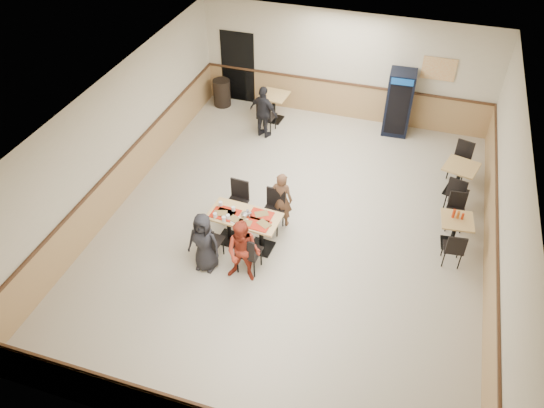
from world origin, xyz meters
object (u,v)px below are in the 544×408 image
(diner_man_opposite, at_px, (281,199))
(lone_diner, at_px, (264,112))
(trash_bin, at_px, (222,93))
(main_table, at_px, (245,225))
(side_table_far, at_px, (459,175))
(diner_woman_right, at_px, (243,252))
(diner_woman_left, at_px, (204,242))
(back_table, at_px, (274,103))
(pepsi_cooler, at_px, (399,103))
(side_table_near, at_px, (455,228))

(diner_man_opposite, bearing_deg, lone_diner, -65.40)
(diner_man_opposite, distance_m, trash_bin, 5.50)
(main_table, bearing_deg, side_table_far, 40.90)
(diner_man_opposite, bearing_deg, diner_woman_right, 83.18)
(diner_woman_left, distance_m, lone_diner, 4.97)
(diner_woman_left, bearing_deg, back_table, 94.11)
(diner_man_opposite, bearing_deg, diner_woman_left, 58.65)
(side_table_far, relative_size, pepsi_cooler, 0.50)
(side_table_far, distance_m, pepsi_cooler, 2.87)
(diner_woman_left, xyz_separation_m, diner_woman_right, (0.83, -0.05, 0.04))
(lone_diner, bearing_deg, diner_woman_right, 121.59)
(side_table_near, xyz_separation_m, trash_bin, (-6.77, 4.05, -0.06))
(main_table, xyz_separation_m, trash_bin, (-2.64, 5.34, -0.13))
(diner_woman_right, relative_size, back_table, 1.78)
(diner_woman_right, relative_size, trash_bin, 1.80)
(lone_diner, xyz_separation_m, side_table_far, (5.06, -0.98, -0.22))
(diner_man_opposite, xyz_separation_m, lone_diner, (-1.47, 3.25, 0.06))
(diner_woman_left, height_order, trash_bin, diner_woman_left)
(diner_woman_right, bearing_deg, diner_man_opposite, 80.75)
(main_table, height_order, side_table_far, main_table)
(main_table, xyz_separation_m, back_table, (-0.94, 4.99, 0.00))
(diner_woman_left, distance_m, back_table, 5.86)
(side_table_near, bearing_deg, diner_woman_left, -155.22)
(main_table, relative_size, side_table_near, 2.14)
(back_table, bearing_deg, lone_diner, -90.00)
(diner_man_opposite, distance_m, back_table, 4.39)
(back_table, relative_size, trash_bin, 1.01)
(lone_diner, bearing_deg, back_table, -72.42)
(trash_bin, bearing_deg, diner_man_opposite, -54.77)
(side_table_near, relative_size, pepsi_cooler, 0.40)
(back_table, bearing_deg, diner_woman_left, -85.92)
(diner_woman_left, relative_size, diner_woman_right, 0.94)
(back_table, relative_size, pepsi_cooler, 0.45)
(diner_man_opposite, bearing_deg, main_table, 58.65)
(diner_man_opposite, bearing_deg, side_table_near, -172.81)
(main_table, distance_m, diner_man_opposite, 1.01)
(diner_woman_right, xyz_separation_m, side_table_far, (3.81, 4.03, -0.20))
(diner_man_opposite, bearing_deg, trash_bin, -54.52)
(diner_man_opposite, height_order, pepsi_cooler, pepsi_cooler)
(pepsi_cooler, height_order, trash_bin, pepsi_cooler)
(main_table, height_order, back_table, back_table)
(side_table_near, distance_m, back_table, 6.27)
(diner_man_opposite, bearing_deg, pepsi_cooler, -112.18)
(diner_woman_right, bearing_deg, pepsi_cooler, 69.46)
(lone_diner, height_order, trash_bin, lone_diner)
(diner_woman_right, xyz_separation_m, diner_man_opposite, (0.22, 1.76, -0.04))
(diner_man_opposite, height_order, side_table_far, diner_man_opposite)
(back_table, bearing_deg, trash_bin, 168.37)
(main_table, xyz_separation_m, diner_woman_left, (-0.53, -0.85, 0.15))
(trash_bin, bearing_deg, lone_diner, -36.14)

